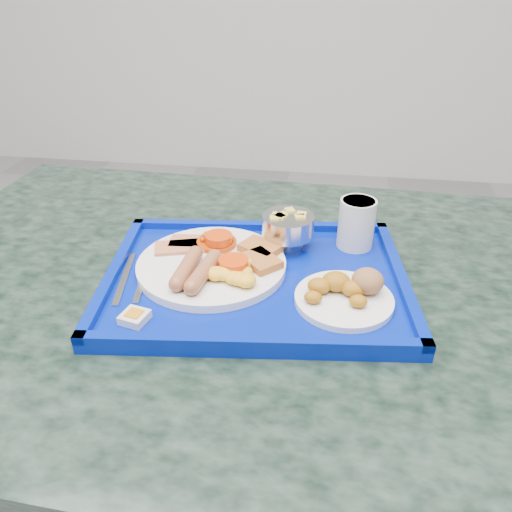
{
  "coord_description": "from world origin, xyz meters",
  "views": [
    {
      "loc": [
        0.26,
        -0.32,
        1.29
      ],
      "look_at": [
        0.16,
        0.36,
        0.88
      ],
      "focal_mm": 35.0,
      "sensor_mm": 36.0,
      "label": 1
    }
  ],
  "objects": [
    {
      "name": "main_plate",
      "position": [
        0.09,
        0.37,
        0.85
      ],
      "size": [
        0.25,
        0.25,
        0.04
      ],
      "rotation": [
        0.0,
        0.0,
        -0.2
      ],
      "color": "white",
      "rests_on": "tray"
    },
    {
      "name": "knife",
      "position": [
        -0.06,
        0.32,
        0.84
      ],
      "size": [
        0.04,
        0.15,
        0.0
      ],
      "primitive_type": "cube",
      "rotation": [
        0.0,
        0.0,
        0.19
      ],
      "color": "#BCBDBF",
      "rests_on": "tray"
    },
    {
      "name": "table",
      "position": [
        0.15,
        0.38,
        0.61
      ],
      "size": [
        1.35,
        0.93,
        0.82
      ],
      "rotation": [
        0.0,
        0.0,
        -0.04
      ],
      "color": "slate",
      "rests_on": "floor"
    },
    {
      "name": "tray",
      "position": [
        0.16,
        0.36,
        0.83
      ],
      "size": [
        0.53,
        0.41,
        0.03
      ],
      "rotation": [
        0.0,
        0.0,
        0.11
      ],
      "color": "#031A98",
      "rests_on": "table"
    },
    {
      "name": "bread_plate",
      "position": [
        0.3,
        0.32,
        0.86
      ],
      "size": [
        0.15,
        0.15,
        0.05
      ],
      "rotation": [
        0.0,
        0.0,
        0.06
      ],
      "color": "white",
      "rests_on": "tray"
    },
    {
      "name": "spoon",
      "position": [
        -0.01,
        0.38,
        0.85
      ],
      "size": [
        0.05,
        0.17,
        0.01
      ],
      "rotation": [
        0.0,
        0.0,
        0.17
      ],
      "color": "#BCBDBF",
      "rests_on": "tray"
    },
    {
      "name": "jam_packet",
      "position": [
        -0.0,
        0.22,
        0.85
      ],
      "size": [
        0.04,
        0.04,
        0.01
      ],
      "rotation": [
        0.0,
        0.0,
        -0.23
      ],
      "color": "silver",
      "rests_on": "tray"
    },
    {
      "name": "juice_cup",
      "position": [
        0.32,
        0.49,
        0.89
      ],
      "size": [
        0.06,
        0.06,
        0.09
      ],
      "color": "silver",
      "rests_on": "tray"
    },
    {
      "name": "fruit_bowl",
      "position": [
        0.2,
        0.47,
        0.88
      ],
      "size": [
        0.09,
        0.09,
        0.06
      ],
      "color": "#BCBDBF",
      "rests_on": "tray"
    }
  ]
}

